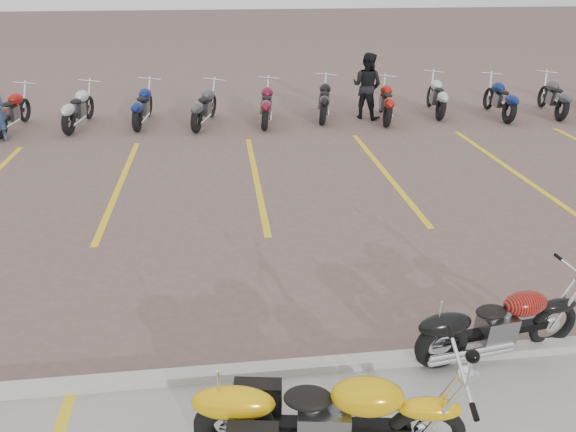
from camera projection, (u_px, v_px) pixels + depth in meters
ground at (276, 278)px, 7.80m from camera, size 100.00×100.00×0.00m
curb at (296, 368)px, 5.97m from camera, size 60.00×0.18×0.12m
parking_stripes at (256, 178)px, 11.42m from camera, size 38.00×5.50×0.01m
yellow_cruiser at (322, 417)px, 4.77m from camera, size 2.31×0.54×0.95m
flame_cruiser at (494, 327)px, 6.07m from camera, size 1.97×0.42×0.81m
person_b at (367, 86)px, 15.49m from camera, size 1.11×1.08×1.80m
bg_bike_row at (353, 99)px, 15.56m from camera, size 22.40×2.08×1.10m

